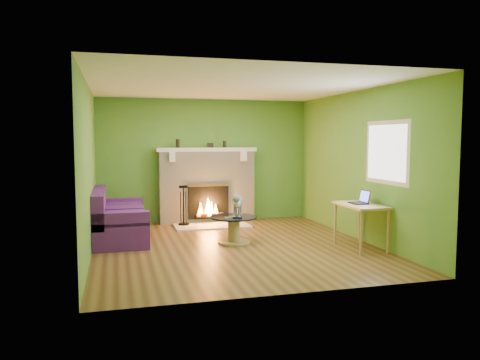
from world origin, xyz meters
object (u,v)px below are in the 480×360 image
object	(u,v)px
coffee_table	(234,228)
cat	(238,204)
desk	(361,209)
sofa	(117,220)

from	to	relation	value
coffee_table	cat	world-z (taller)	cat
coffee_table	desk	bearing A→B (deg)	-25.35
desk	cat	xyz separation A→B (m)	(-1.81, 0.94, 0.03)
sofa	coffee_table	world-z (taller)	sofa
coffee_table	sofa	bearing A→B (deg)	157.57
coffee_table	desk	xyz separation A→B (m)	(1.89, -0.89, 0.37)
sofa	desk	distance (m)	4.17
desk	coffee_table	bearing A→B (deg)	154.65
coffee_table	cat	distance (m)	0.41
sofa	desk	size ratio (longest dim) A/B	2.04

